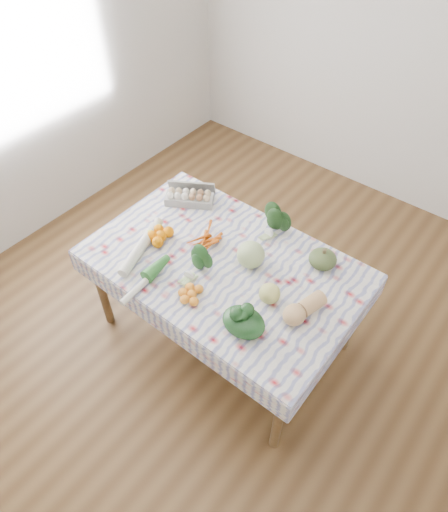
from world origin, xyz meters
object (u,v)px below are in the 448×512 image
(grapefruit, at_px, (270,293))
(butternut_squash, at_px, (304,307))
(dining_table, at_px, (224,272))
(cabbage, at_px, (251,255))
(kabocha_squash, at_px, (323,259))
(egg_carton, at_px, (189,198))

(grapefruit, bearing_deg, butternut_squash, 10.04)
(dining_table, distance_m, cabbage, 0.23)
(cabbage, xyz_separation_m, grapefruit, (0.25, -0.16, -0.02))
(butternut_squash, bearing_deg, kabocha_squash, 118.80)
(dining_table, relative_size, egg_carton, 4.86)
(dining_table, distance_m, egg_carton, 0.63)
(kabocha_squash, relative_size, butternut_squash, 0.63)
(dining_table, bearing_deg, cabbage, 33.52)
(cabbage, relative_size, butternut_squash, 0.63)
(kabocha_squash, bearing_deg, butternut_squash, -74.74)
(cabbage, bearing_deg, grapefruit, -32.46)
(dining_table, xyz_separation_m, kabocha_squash, (0.48, 0.35, 0.14))
(kabocha_squash, height_order, cabbage, cabbage)
(kabocha_squash, distance_m, grapefruit, 0.43)
(kabocha_squash, xyz_separation_m, butternut_squash, (0.11, -0.39, 0.01))
(egg_carton, distance_m, butternut_squash, 1.17)
(egg_carton, bearing_deg, cabbage, -48.61)
(dining_table, xyz_separation_m, cabbage, (0.13, 0.09, 0.17))
(kabocha_squash, xyz_separation_m, grapefruit, (-0.10, -0.42, 0.01))
(dining_table, bearing_deg, butternut_squash, -3.22)
(grapefruit, bearing_deg, cabbage, 147.54)
(butternut_squash, relative_size, grapefruit, 2.19)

